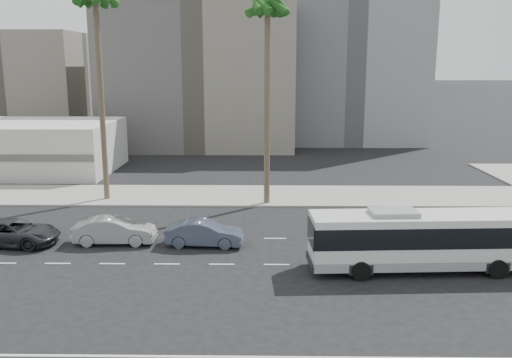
{
  "coord_description": "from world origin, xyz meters",
  "views": [
    {
      "loc": [
        -3.73,
        -27.75,
        10.7
      ],
      "look_at": [
        -4.18,
        4.0,
        3.93
      ],
      "focal_mm": 37.86,
      "sensor_mm": 36.0,
      "label": 1
    }
  ],
  "objects_px": {
    "car_a": "(204,233)",
    "car_c": "(13,232)",
    "car_b": "(115,230)",
    "palm_near": "(268,10)",
    "city_bus": "(420,239)",
    "palm_mid": "(95,1)"
  },
  "relations": [
    {
      "from": "car_c",
      "to": "palm_near",
      "type": "xyz_separation_m",
      "value": [
        15.38,
        9.83,
        13.75
      ]
    },
    {
      "from": "city_bus",
      "to": "palm_near",
      "type": "relative_size",
      "value": 0.73
    },
    {
      "from": "car_b",
      "to": "car_a",
      "type": "bearing_deg",
      "value": -95.14
    },
    {
      "from": "car_a",
      "to": "car_c",
      "type": "height_order",
      "value": "car_c"
    },
    {
      "from": "city_bus",
      "to": "car_b",
      "type": "distance_m",
      "value": 17.78
    },
    {
      "from": "car_b",
      "to": "palm_mid",
      "type": "relative_size",
      "value": 0.29
    },
    {
      "from": "car_c",
      "to": "palm_near",
      "type": "relative_size",
      "value": 0.35
    },
    {
      "from": "car_b",
      "to": "palm_mid",
      "type": "height_order",
      "value": "palm_mid"
    },
    {
      "from": "car_a",
      "to": "palm_mid",
      "type": "height_order",
      "value": "palm_mid"
    },
    {
      "from": "palm_near",
      "to": "car_a",
      "type": "bearing_deg",
      "value": -111.11
    },
    {
      "from": "car_a",
      "to": "car_c",
      "type": "relative_size",
      "value": 0.84
    },
    {
      "from": "palm_near",
      "to": "car_c",
      "type": "bearing_deg",
      "value": -147.4
    },
    {
      "from": "car_b",
      "to": "palm_mid",
      "type": "distance_m",
      "value": 18.32
    },
    {
      "from": "car_a",
      "to": "car_c",
      "type": "bearing_deg",
      "value": 93.78
    },
    {
      "from": "city_bus",
      "to": "car_a",
      "type": "relative_size",
      "value": 2.49
    },
    {
      "from": "palm_near",
      "to": "palm_mid",
      "type": "height_order",
      "value": "palm_mid"
    },
    {
      "from": "car_b",
      "to": "palm_near",
      "type": "height_order",
      "value": "palm_near"
    },
    {
      "from": "car_c",
      "to": "palm_mid",
      "type": "relative_size",
      "value": 0.33
    },
    {
      "from": "car_b",
      "to": "palm_near",
      "type": "bearing_deg",
      "value": -46.0
    },
    {
      "from": "palm_near",
      "to": "palm_mid",
      "type": "bearing_deg",
      "value": 175.01
    },
    {
      "from": "city_bus",
      "to": "car_b",
      "type": "bearing_deg",
      "value": 163.4
    },
    {
      "from": "car_b",
      "to": "car_c",
      "type": "xyz_separation_m",
      "value": [
        -6.08,
        -0.34,
        -0.04
      ]
    }
  ]
}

